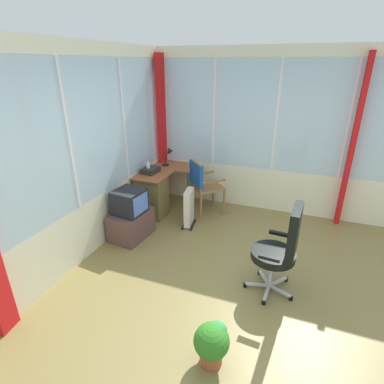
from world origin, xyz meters
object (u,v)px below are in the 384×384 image
paper_tray (151,170)px  space_heater (189,207)px  wooden_armchair (201,181)px  spray_bottle (148,167)px  office_chair (282,246)px  desk_lamp (170,154)px  tv_remote (196,168)px  potted_plant (212,342)px  desk (154,194)px  tv_on_stand (131,217)px

paper_tray → space_heater: 0.96m
paper_tray → wooden_armchair: 0.89m
spray_bottle → office_chair: size_ratio=0.19×
desk_lamp → tv_remote: size_ratio=2.14×
spray_bottle → paper_tray: bearing=-43.4°
space_heater → paper_tray: bearing=72.8°
office_chair → potted_plant: (-1.15, 0.44, -0.38)m
wooden_armchair → office_chair: (-1.59, -1.49, 0.00)m
wooden_armchair → office_chair: bearing=-136.7°
tv_remote → wooden_armchair: wooden_armchair is taller
spray_bottle → potted_plant: size_ratio=0.51×
spray_bottle → paper_tray: spray_bottle is taller
spray_bottle → paper_tray: (0.03, -0.03, -0.06)m
space_heater → potted_plant: space_heater is taller
desk → tv_remote: tv_remote is taller
desk_lamp → wooden_armchair: desk_lamp is taller
office_chair → potted_plant: size_ratio=2.65×
desk_lamp → potted_plant: (-3.05, -1.78, -0.69)m
tv_remote → potted_plant: 3.29m
spray_bottle → space_heater: spray_bottle is taller
desk_lamp → wooden_armchair: 0.85m
desk_lamp → desk: bearing=177.6°
wooden_armchair → tv_on_stand: size_ratio=1.24×
desk_lamp → potted_plant: 3.60m
tv_on_stand → potted_plant: bearing=-132.2°
tv_on_stand → space_heater: 0.95m
space_heater → potted_plant: 2.52m
tv_on_stand → tv_remote: bearing=-21.0°
paper_tray → office_chair: (-1.37, -2.34, -0.16)m
paper_tray → spray_bottle: bearing=136.6°
office_chair → space_heater: office_chair is taller
desk_lamp → office_chair: 2.94m
desk → paper_tray: size_ratio=3.91×
paper_tray → wooden_armchair: size_ratio=0.31×
desk → desk_lamp: (0.65, -0.03, 0.54)m
wooden_armchair → tv_on_stand: bearing=147.0°
office_chair → tv_on_stand: office_chair is taller
paper_tray → potted_plant: bearing=-143.0°
tv_remote → tv_on_stand: bearing=125.8°
tv_remote → space_heater: (-0.73, -0.15, -0.42)m
desk → office_chair: size_ratio=1.06×
wooden_armchair → potted_plant: bearing=-159.1°
desk_lamp → space_heater: size_ratio=0.51×
desk_lamp → office_chair: bearing=-130.6°
desk → potted_plant: (-2.40, -1.80, -0.15)m
desk_lamp → tv_on_stand: 1.56m
wooden_armchair → space_heater: bearing=174.7°
spray_bottle → space_heater: size_ratio=0.34×
tv_remote → potted_plant: size_ratio=0.36×
tv_remote → spray_bottle: (-0.51, 0.68, 0.09)m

